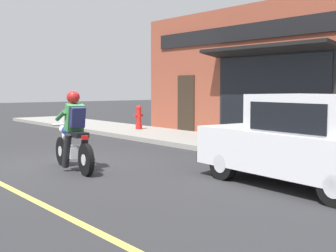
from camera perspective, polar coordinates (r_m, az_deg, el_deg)
name	(u,v)px	position (r m, az deg, el deg)	size (l,w,h in m)	color
ground_plane	(69,165)	(10.35, -11.94, -4.73)	(80.00, 80.00, 0.00)	#2B2B2D
sidewalk_curb	(167,136)	(15.48, -0.11, -1.22)	(2.60, 22.00, 0.14)	gray
storefront_building	(247,74)	(14.86, 9.63, 6.33)	(1.25, 9.60, 4.20)	brown
motorcycle_with_rider	(74,137)	(9.64, -11.43, -1.36)	(0.62, 2.02, 1.62)	black
car_hatchback	(306,142)	(8.21, 16.47, -1.91)	(1.83, 3.86, 1.57)	black
fire_hydrant	(139,117)	(17.19, -3.58, 1.05)	(0.36, 0.24, 0.88)	red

